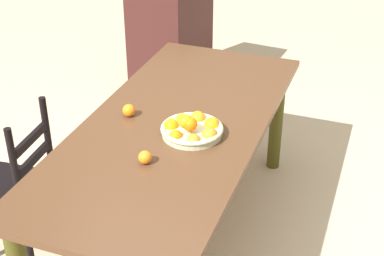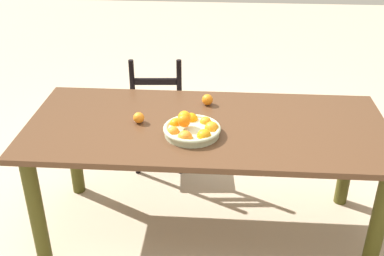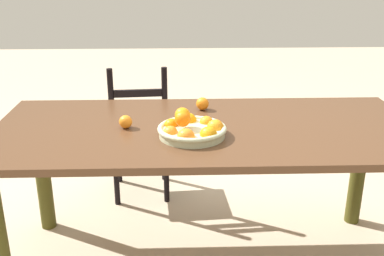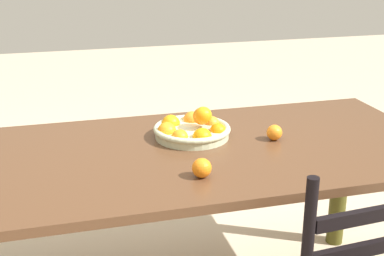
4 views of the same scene
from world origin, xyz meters
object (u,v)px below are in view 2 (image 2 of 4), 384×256
object	(u,v)px
chair_near_window	(158,116)
orange_loose_1	(139,118)
dining_table	(207,142)
fruit_bowl	(192,129)
orange_loose_0	(207,100)

from	to	relation	value
chair_near_window	orange_loose_1	world-z (taller)	chair_near_window
orange_loose_1	dining_table	bearing A→B (deg)	1.37
chair_near_window	fruit_bowl	bearing A→B (deg)	105.63
dining_table	orange_loose_1	distance (m)	0.42
fruit_bowl	orange_loose_1	bearing A→B (deg)	159.60
dining_table	fruit_bowl	world-z (taller)	fruit_bowl
dining_table	chair_near_window	size ratio (longest dim) A/B	2.25
orange_loose_0	dining_table	bearing A→B (deg)	-88.28
fruit_bowl	orange_loose_0	distance (m)	0.39
orange_loose_0	fruit_bowl	bearing A→B (deg)	-100.13
chair_near_window	orange_loose_1	size ratio (longest dim) A/B	14.43
dining_table	orange_loose_0	size ratio (longest dim) A/B	30.38
chair_near_window	orange_loose_1	distance (m)	0.84
dining_table	orange_loose_1	xyz separation A→B (m)	(-0.39, -0.01, 0.15)
chair_near_window	fruit_bowl	world-z (taller)	chair_near_window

